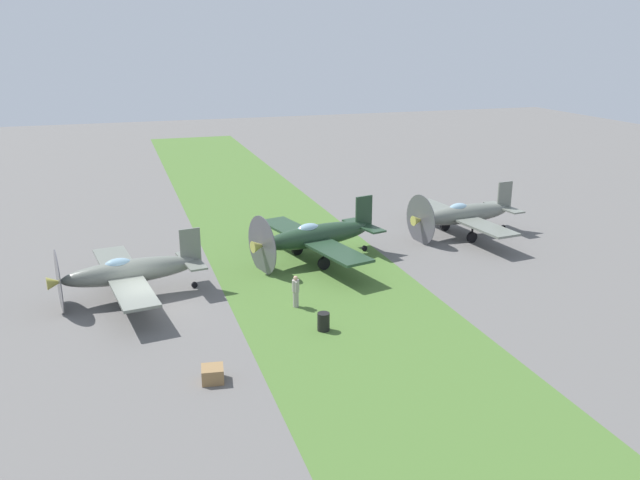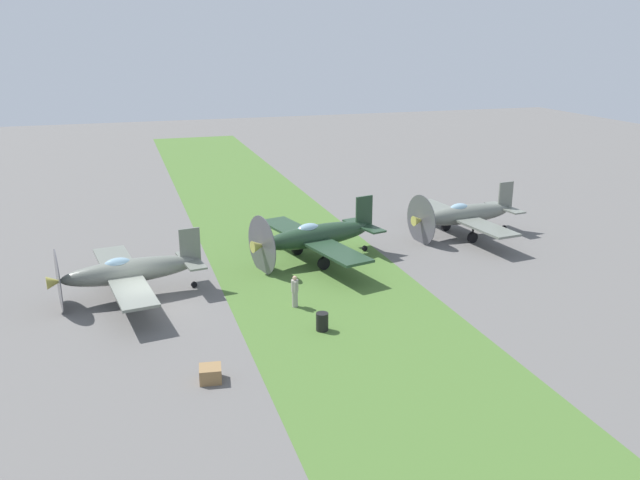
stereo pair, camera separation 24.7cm
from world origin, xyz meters
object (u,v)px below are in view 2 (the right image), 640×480
ground_crew_chief (295,291)px  supply_crate (210,374)px  fuel_drum (322,322)px  airplane_trail (464,215)px  airplane_lead (128,271)px  airplane_wingman (315,236)px

ground_crew_chief → supply_crate: ground_crew_chief is taller
supply_crate → fuel_drum: bearing=-61.0°
airplane_trail → airplane_lead: bearing=94.9°
airplane_trail → supply_crate: 25.21m
ground_crew_chief → airplane_lead: bearing=74.9°
airplane_wingman → supply_crate: (-13.13, 8.54, -1.32)m
airplane_lead → airplane_trail: (4.86, -23.00, 0.04)m
airplane_wingman → airplane_trail: airplane_wingman is taller
airplane_lead → supply_crate: size_ratio=11.47×
fuel_drum → supply_crate: 6.71m
airplane_wingman → supply_crate: bearing=133.1°
airplane_lead → airplane_wingman: airplane_wingman is taller
airplane_wingman → fuel_drum: (-9.88, 2.68, -1.19)m
airplane_wingman → fuel_drum: bearing=151.0°
supply_crate → airplane_wingman: bearing=-33.0°
airplane_wingman → ground_crew_chief: airplane_wingman is taller
ground_crew_chief → fuel_drum: (-3.17, -0.50, -0.46)m
ground_crew_chief → fuel_drum: ground_crew_chief is taller
airplane_trail → ground_crew_chief: airplane_trail is taller
airplane_wingman → ground_crew_chief: size_ratio=6.37×
airplane_lead → airplane_wingman: 11.76m
airplane_lead → ground_crew_chief: bearing=-123.4°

